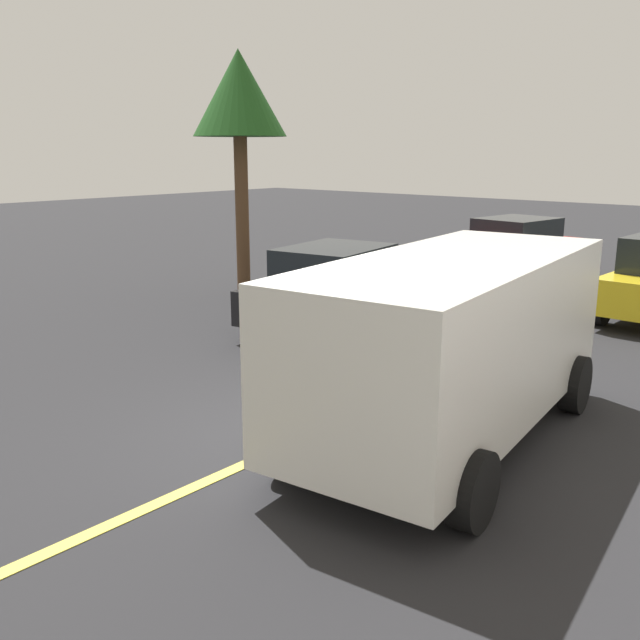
% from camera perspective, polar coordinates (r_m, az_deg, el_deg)
% --- Properties ---
extents(ground_plane, '(80.00, 80.00, 0.00)m').
position_cam_1_polar(ground_plane, '(8.47, -1.45, -9.72)').
color(ground_plane, '#262628').
extents(lane_marking_centre, '(28.00, 0.16, 0.01)m').
position_cam_1_polar(lane_marking_centre, '(10.72, 9.52, -4.74)').
color(lane_marking_centre, '#E0D14C').
extents(white_van, '(5.41, 2.78, 2.20)m').
position_cam_1_polar(white_van, '(8.22, 10.92, -1.34)').
color(white_van, silver).
rests_on(white_van, ground_plane).
extents(car_black_behind_van, '(4.72, 2.65, 1.58)m').
position_cam_1_polar(car_black_behind_van, '(13.60, 1.55, 2.86)').
color(car_black_behind_van, black).
rests_on(car_black_behind_van, ground_plane).
extents(car_red_approaching, '(4.47, 2.54, 1.56)m').
position_cam_1_polar(car_red_approaching, '(19.94, 15.52, 5.84)').
color(car_red_approaching, red).
rests_on(car_red_approaching, ground_plane).
extents(tree_left_verge, '(2.10, 2.10, 5.53)m').
position_cam_1_polar(tree_left_verge, '(16.28, -6.66, 17.63)').
color(tree_left_verge, '#513823').
rests_on(tree_left_verge, ground_plane).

